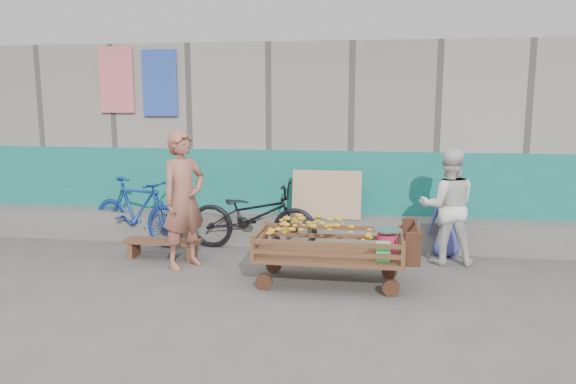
# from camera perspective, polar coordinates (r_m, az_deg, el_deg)

# --- Properties ---
(ground) EXTENTS (80.00, 80.00, 0.00)m
(ground) POSITION_cam_1_polar(r_m,az_deg,el_deg) (6.24, -0.71, -10.99)
(ground) COLOR #4E4B47
(ground) RESTS_ON ground
(building_wall) EXTENTS (12.00, 3.50, 3.00)m
(building_wall) POSITION_cam_1_polar(r_m,az_deg,el_deg) (9.88, 3.14, 5.42)
(building_wall) COLOR gray
(building_wall) RESTS_ON ground
(banana_cart) EXTENTS (1.89, 0.86, 0.81)m
(banana_cart) POSITION_cam_1_polar(r_m,az_deg,el_deg) (6.63, 3.93, -4.80)
(banana_cart) COLOR #502E1A
(banana_cart) RESTS_ON ground
(bench) EXTENTS (1.04, 0.31, 0.26)m
(bench) POSITION_cam_1_polar(r_m,az_deg,el_deg) (7.93, -12.61, -5.24)
(bench) COLOR #502E1A
(bench) RESTS_ON ground
(vendor_man) EXTENTS (0.71, 0.78, 1.78)m
(vendor_man) POSITION_cam_1_polar(r_m,az_deg,el_deg) (7.34, -10.54, -0.78)
(vendor_man) COLOR #995948
(vendor_man) RESTS_ON ground
(woman) EXTENTS (0.78, 0.62, 1.54)m
(woman) POSITION_cam_1_polar(r_m,az_deg,el_deg) (7.69, 15.91, -1.42)
(woman) COLOR white
(woman) RESTS_ON ground
(child) EXTENTS (0.52, 0.38, 0.98)m
(child) POSITION_cam_1_polar(r_m,az_deg,el_deg) (8.05, 15.81, -2.96)
(child) COLOR #3F46A3
(child) RESTS_ON ground
(bicycle_dark) EXTENTS (1.93, 0.78, 1.00)m
(bicycle_dark) POSITION_cam_1_polar(r_m,az_deg,el_deg) (8.12, -3.61, -2.44)
(bicycle_dark) COLOR black
(bicycle_dark) RESTS_ON ground
(bicycle_blue) EXTENTS (1.73, 0.97, 1.00)m
(bicycle_blue) POSITION_cam_1_polar(r_m,az_deg,el_deg) (8.72, -15.05, -1.88)
(bicycle_blue) COLOR navy
(bicycle_blue) RESTS_ON ground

